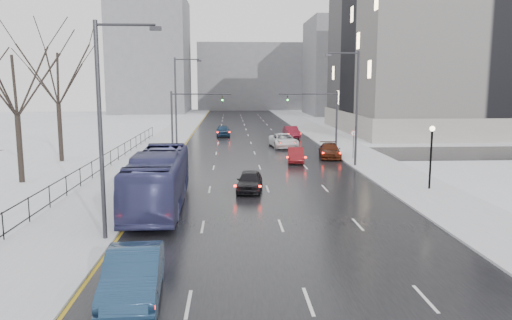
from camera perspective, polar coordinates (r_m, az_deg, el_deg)
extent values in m
cube|color=black|center=(63.14, -0.67, 2.17)|extent=(16.00, 150.00, 0.04)
cube|color=black|center=(51.25, -0.11, 0.63)|extent=(130.00, 10.00, 0.04)
cube|color=silver|center=(63.57, -10.18, 2.13)|extent=(5.00, 150.00, 0.16)
cube|color=silver|center=(64.42, 8.71, 2.25)|extent=(5.00, 150.00, 0.16)
cube|color=white|center=(65.44, -18.46, 1.99)|extent=(14.00, 150.00, 0.12)
cube|color=black|center=(34.79, -20.41, -1.49)|extent=(0.04, 70.00, 0.05)
cube|color=black|center=(34.97, -20.33, -3.11)|extent=(0.04, 70.00, 0.05)
cylinder|color=black|center=(34.89, -20.36, -2.46)|extent=(0.06, 0.06, 1.30)
cylinder|color=#2D2D33|center=(44.12, 11.44, 5.64)|extent=(0.20, 0.20, 10.00)
cylinder|color=#2D2D33|center=(43.83, 9.95, 11.94)|extent=(2.60, 0.12, 0.12)
cube|color=#2D2D33|center=(43.55, 8.25, 11.81)|extent=(0.50, 0.25, 0.18)
cylinder|color=#2D2D33|center=(23.51, -17.35, 2.82)|extent=(0.20, 0.20, 10.00)
cylinder|color=#2D2D33|center=(23.25, -14.70, 14.73)|extent=(2.60, 0.12, 0.12)
cube|color=#2D2D33|center=(23.02, -11.41, 14.53)|extent=(0.50, 0.25, 0.18)
cylinder|color=#2D2D33|center=(55.02, -9.16, 6.29)|extent=(0.20, 0.20, 10.00)
cylinder|color=#2D2D33|center=(54.91, -7.90, 11.32)|extent=(2.60, 0.12, 0.12)
cube|color=#2D2D33|center=(54.81, -6.52, 11.20)|extent=(0.50, 0.25, 0.18)
cylinder|color=black|center=(35.75, 19.34, 0.05)|extent=(0.14, 0.14, 4.00)
sphere|color=#FFE5B2|center=(35.51, 19.51, 3.40)|extent=(0.36, 0.36, 0.36)
cylinder|color=#2D2D33|center=(52.00, 9.19, 4.22)|extent=(0.20, 0.20, 6.50)
cylinder|color=#2D2D33|center=(51.31, 5.97, 7.52)|extent=(6.00, 0.12, 0.12)
imported|color=#2D2D33|center=(51.04, 3.61, 6.87)|extent=(0.15, 0.18, 0.90)
sphere|color=#19FF33|center=(50.89, 3.63, 6.86)|extent=(0.16, 0.16, 0.16)
cylinder|color=#2D2D33|center=(51.16, -9.58, 4.13)|extent=(0.20, 0.20, 6.50)
cylinder|color=#2D2D33|center=(50.76, -6.27, 7.50)|extent=(6.00, 0.12, 0.12)
imported|color=#2D2D33|center=(50.70, -3.87, 6.85)|extent=(0.15, 0.18, 0.90)
sphere|color=#19FF33|center=(50.55, -3.87, 6.85)|extent=(0.16, 0.16, 0.16)
cylinder|color=#2D2D33|center=(48.49, 11.06, 1.66)|extent=(0.06, 0.06, 2.50)
cylinder|color=white|center=(48.37, 11.10, 3.01)|extent=(0.60, 0.03, 0.60)
torus|color=#B20C0C|center=(48.37, 11.10, 3.01)|extent=(0.58, 0.06, 0.58)
cube|color=gray|center=(83.73, 24.13, 11.25)|extent=(40.00, 30.00, 24.00)
cube|color=gray|center=(83.80, 23.68, 4.08)|extent=(40.60, 30.60, 3.00)
cube|color=slate|center=(121.64, 11.72, 10.34)|extent=(24.00, 20.00, 22.00)
cube|color=slate|center=(129.31, -11.91, 11.56)|extent=(18.00, 22.00, 28.00)
cube|color=slate|center=(142.83, -0.40, 9.46)|extent=(30.00, 18.00, 18.00)
imported|color=navy|center=(17.68, -13.84, -12.66)|extent=(2.18, 5.27, 1.70)
imported|color=navy|center=(29.70, -11.10, -2.22)|extent=(3.05, 11.96, 3.32)
imported|color=black|center=(33.72, -0.73, -2.41)|extent=(2.08, 4.24, 1.39)
imported|color=maroon|center=(46.16, 4.57, 0.58)|extent=(1.85, 4.25, 1.36)
imported|color=white|center=(56.69, 3.15, 2.23)|extent=(3.23, 5.99, 1.60)
imported|color=#481B0C|center=(49.33, 8.43, 1.07)|extent=(2.51, 5.05, 1.41)
imported|color=navy|center=(68.94, -3.79, 3.37)|extent=(2.00, 4.59, 1.54)
imported|color=maroon|center=(67.16, 4.07, 3.21)|extent=(1.98, 4.71, 1.51)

